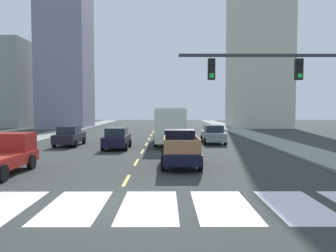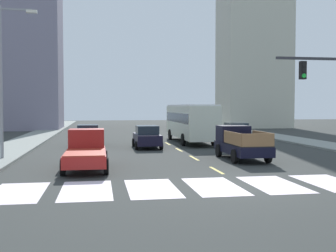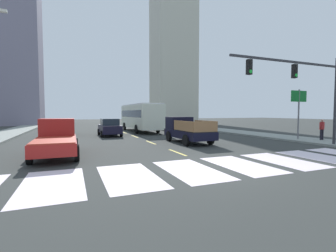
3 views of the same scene
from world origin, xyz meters
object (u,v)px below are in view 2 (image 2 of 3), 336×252
Objects in this scene: sedan_mid at (147,137)px; streetlight_left at (3,75)px; pickup_stakebed at (240,143)px; pickup_dark at (86,151)px; city_bus at (190,120)px; sedan_far at (88,136)px; sedan_near_right at (236,132)px.

streetlight_left reaches higher than sedan_mid.
sedan_mid is 0.49× the size of streetlight_left.
pickup_stakebed is at bearing -6.03° from streetlight_left.
city_bus is at bearing 56.24° from pickup_dark.
sedan_mid is at bearing 120.64° from pickup_stakebed.
pickup_dark is at bearing -121.18° from city_bus.
sedan_far is (-4.46, 2.17, 0.00)m from sedan_mid.
sedan_near_right is at bearing 25.48° from sedan_mid.
sedan_mid and sedan_near_right have the same top height.
sedan_mid is 1.00× the size of sedan_near_right.
city_bus is at bearing 15.56° from sedan_far.
pickup_stakebed is 0.58× the size of streetlight_left.
sedan_far is at bearing -169.53° from sedan_near_right.
pickup_stakebed is 0.48× the size of city_bus.
pickup_dark is 1.18× the size of sedan_near_right.
city_bus is at bearing 89.99° from pickup_stakebed.
pickup_dark is 0.58× the size of streetlight_left.
city_bus is 6.14m from sedan_mid.
pickup_stakebed is 11.89m from sedan_near_right.
sedan_far is at bearing 88.38° from pickup_dark.
city_bus is at bearing 178.75° from sedan_near_right.
sedan_far is 0.49× the size of streetlight_left.
city_bus is (-0.48, 11.61, 1.02)m from pickup_stakebed.
city_bus is at bearing 44.50° from sedan_mid.
pickup_stakebed is 11.67m from city_bus.
streetlight_left reaches higher than city_bus.
sedan_mid is at bearing 33.21° from streetlight_left.
sedan_mid is at bearing -23.59° from sedan_far.
sedan_far is 12.94m from sedan_near_right.
city_bus reaches higher than sedan_near_right.
city_bus is 9.08m from sedan_far.
sedan_far is 1.00× the size of sedan_near_right.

